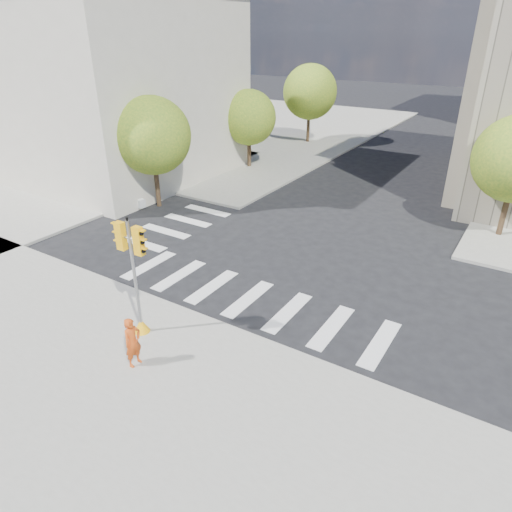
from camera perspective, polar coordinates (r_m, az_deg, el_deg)
The scene contains 10 objects.
ground at distance 19.68m, azimuth 2.46°, elevation -2.85°, with size 160.00×160.00×0.00m, color black.
sidewalk_near at distance 13.37m, azimuth -24.09°, elevation -22.30°, with size 30.00×14.00×0.15m, color gray.
sidewalk_far_left at distance 50.74m, azimuth -2.49°, elevation 15.70°, with size 28.00×40.00×0.15m, color gray.
classical_building at distance 36.67m, azimuth -19.97°, elevation 20.11°, with size 19.00×15.00×12.70m.
tree_lw_near at distance 27.32m, azimuth -12.84°, elevation 14.44°, with size 4.40×4.40×6.41m.
tree_lw_mid at distance 35.06m, azimuth -0.90°, elevation 16.92°, with size 4.00×4.00×5.77m.
tree_lw_far at distance 43.58m, azimuth 6.76°, elevation 19.69°, with size 4.80×4.80×6.95m.
traffic_signal at distance 15.73m, azimuth -14.75°, elevation -3.74°, with size 1.07×0.56×4.28m.
photographer at distance 14.81m, azimuth -15.15°, elevation -10.37°, with size 0.61×0.40×1.68m, color #C44512.
planter_wall at distance 30.23m, azimuth -17.16°, elevation 7.56°, with size 6.00×0.40×0.50m, color silver.
Camera 1 is at (8.45, -14.90, 9.67)m, focal length 32.00 mm.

